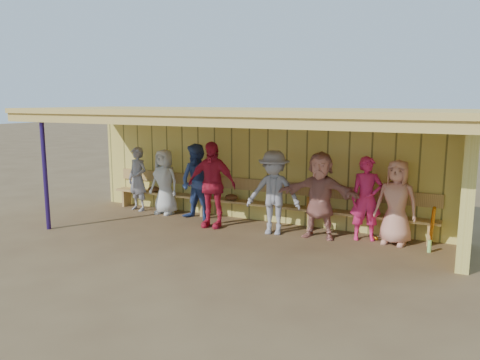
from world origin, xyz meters
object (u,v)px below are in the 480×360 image
object	(u,v)px
player_d	(212,185)
player_e	(274,193)
player_g	(366,199)
player_f	(320,195)
player_a	(138,179)
bench	(256,198)
player_b	(165,182)
player_c	(197,182)
player_h	(396,202)

from	to	relation	value
player_d	player_e	size ratio (longest dim) A/B	1.08
player_g	player_e	bearing A→B (deg)	173.99
player_d	player_e	xyz separation A→B (m)	(1.38, 0.08, -0.07)
player_f	player_a	bearing A→B (deg)	173.15
player_e	player_f	xyz separation A→B (m)	(0.90, 0.15, 0.00)
player_f	player_e	bearing A→B (deg)	-174.00
bench	player_b	bearing A→B (deg)	-172.17
player_b	player_e	size ratio (longest dim) A/B	0.91
player_e	player_d	bearing A→B (deg)	172.91
player_c	player_d	bearing A→B (deg)	-25.34
player_a	bench	xyz separation A→B (m)	(3.02, 0.31, -0.25)
player_f	player_h	distance (m)	1.41
player_f	player_g	distance (m)	0.88
player_c	player_e	distance (m)	1.98
player_b	bench	world-z (taller)	player_b
player_a	player_b	size ratio (longest dim) A/B	1.01
player_b	bench	distance (m)	2.25
player_b	player_g	world-z (taller)	player_g
player_e	player_f	world-z (taller)	player_f
player_d	player_e	world-z (taller)	player_d
player_g	bench	distance (m)	2.50
player_a	player_c	size ratio (longest dim) A/B	0.91
player_d	player_g	distance (m)	3.16
player_e	player_h	size ratio (longest dim) A/B	1.06
player_f	player_d	bearing A→B (deg)	-177.91
player_a	player_b	distance (m)	0.80
player_a	player_e	world-z (taller)	player_e
player_b	player_h	size ratio (longest dim) A/B	0.97
player_b	bench	bearing A→B (deg)	10.36
player_c	player_d	size ratio (longest dim) A/B	0.94
player_d	player_f	world-z (taller)	player_d
player_e	player_f	distance (m)	0.91
player_f	player_c	bearing A→B (deg)	173.85
player_b	player_d	xyz separation A→B (m)	(1.57, -0.49, 0.14)
player_c	player_d	world-z (taller)	player_d
player_f	player_g	size ratio (longest dim) A/B	1.05
player_c	player_f	world-z (taller)	player_c
player_b	player_c	bearing A→B (deg)	-5.23
player_b	player_h	bearing A→B (deg)	2.35
player_d	player_b	bearing A→B (deg)	156.72
player_e	player_g	distance (m)	1.79
player_e	player_g	bearing A→B (deg)	3.12
player_b	player_f	bearing A→B (deg)	-1.34
bench	player_d	bearing A→B (deg)	-129.48
player_a	player_h	world-z (taller)	player_h
player_c	player_f	distance (m)	2.86
player_a	player_f	distance (m)	4.65
player_f	player_g	bearing A→B (deg)	13.59
player_f	bench	distance (m)	1.75
player_g	player_c	bearing A→B (deg)	162.71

